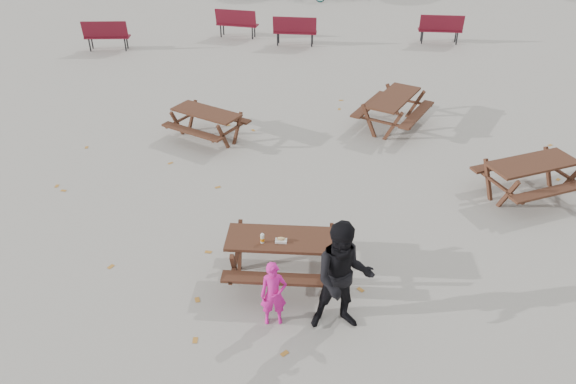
# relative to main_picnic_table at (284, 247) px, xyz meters

# --- Properties ---
(ground) EXTENTS (80.00, 80.00, 0.00)m
(ground) POSITION_rel_main_picnic_table_xyz_m (0.00, 0.00, -0.59)
(ground) COLOR gray
(ground) RESTS_ON ground
(main_picnic_table) EXTENTS (1.80, 1.45, 0.78)m
(main_picnic_table) POSITION_rel_main_picnic_table_xyz_m (0.00, 0.00, 0.00)
(main_picnic_table) COLOR #321A12
(main_picnic_table) RESTS_ON ground
(food_tray) EXTENTS (0.18, 0.11, 0.03)m
(food_tray) POSITION_rel_main_picnic_table_xyz_m (-0.03, -0.10, 0.21)
(food_tray) COLOR white
(food_tray) RESTS_ON main_picnic_table
(bread_roll) EXTENTS (0.14, 0.06, 0.05)m
(bread_roll) POSITION_rel_main_picnic_table_xyz_m (-0.03, -0.10, 0.25)
(bread_roll) COLOR tan
(bread_roll) RESTS_ON food_tray
(soda_bottle) EXTENTS (0.07, 0.07, 0.17)m
(soda_bottle) POSITION_rel_main_picnic_table_xyz_m (-0.32, -0.14, 0.26)
(soda_bottle) COLOR silver
(soda_bottle) RESTS_ON main_picnic_table
(child) EXTENTS (0.42, 0.31, 1.06)m
(child) POSITION_rel_main_picnic_table_xyz_m (-0.07, -1.03, -0.06)
(child) COLOR #D81B90
(child) RESTS_ON ground
(adult) EXTENTS (0.93, 0.76, 1.78)m
(adult) POSITION_rel_main_picnic_table_xyz_m (0.90, -1.02, 0.30)
(adult) COLOR black
(adult) RESTS_ON ground
(picnic_table_east) EXTENTS (2.21, 2.04, 0.77)m
(picnic_table_east) POSITION_rel_main_picnic_table_xyz_m (4.65, 2.79, -0.20)
(picnic_table_east) COLOR #321A12
(picnic_table_east) RESTS_ON ground
(picnic_table_north) EXTENTS (2.08, 1.95, 0.71)m
(picnic_table_north) POSITION_rel_main_picnic_table_xyz_m (-2.18, 4.90, -0.23)
(picnic_table_north) COLOR #321A12
(picnic_table_north) RESTS_ON ground
(picnic_table_far) EXTENTS (2.15, 2.31, 0.79)m
(picnic_table_far) POSITION_rel_main_picnic_table_xyz_m (2.26, 5.91, -0.19)
(picnic_table_far) COLOR #321A12
(picnic_table_far) RESTS_ON ground
(park_bench_row) EXTENTS (13.00, 2.49, 1.03)m
(park_bench_row) POSITION_rel_main_picnic_table_xyz_m (-1.38, 12.57, -0.07)
(park_bench_row) COLOR maroon
(park_bench_row) RESTS_ON ground
(fallen_leaves) EXTENTS (11.00, 11.00, 0.01)m
(fallen_leaves) POSITION_rel_main_picnic_table_xyz_m (0.50, 2.50, -0.58)
(fallen_leaves) COLOR #B0732A
(fallen_leaves) RESTS_ON ground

